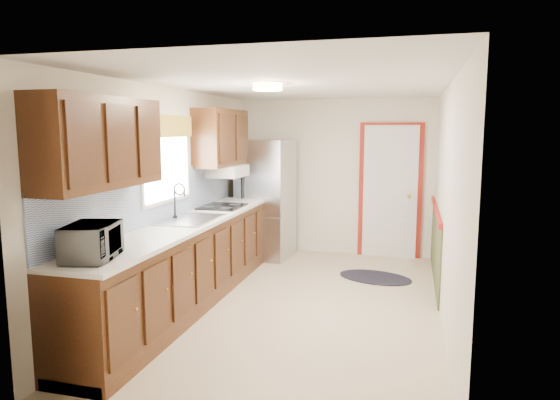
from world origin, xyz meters
The scene contains 8 objects.
room_shell centered at (0.00, 0.00, 1.20)m, with size 3.20×5.20×2.52m.
kitchen_run centered at (-1.24, -0.29, 0.81)m, with size 0.63×4.00×2.20m.
back_wall_trim centered at (0.99, 2.21, 0.89)m, with size 1.12×2.30×2.08m.
ceiling_fixture centered at (-0.30, -0.20, 2.36)m, with size 0.30×0.30×0.06m, color #FFD88C.
microwave centered at (-1.20, -1.95, 1.11)m, with size 0.50×0.28×0.34m, color white.
refrigerator centered at (-0.97, 1.97, 0.89)m, with size 0.81×0.78×1.78m.
rug centered at (0.74, 1.26, 0.01)m, with size 0.97×0.62×0.01m, color black.
cooktop centered at (-1.19, 0.75, 0.95)m, with size 0.50×0.61×0.02m, color black.
Camera 1 is at (1.16, -5.20, 1.93)m, focal length 32.00 mm.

